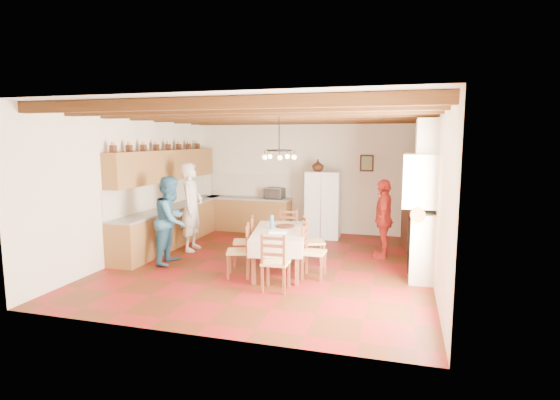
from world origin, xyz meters
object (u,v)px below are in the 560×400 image
object	(u,v)px
dining_table	(279,234)
microwave	(275,193)
refrigerator	(323,205)
chair_end_near	(276,262)
chair_end_far	(287,233)
hutch	(416,201)
chair_left_near	(238,250)
person_woman_blue	(172,220)
chair_left_far	(244,241)
chair_right_far	(314,241)
person_woman_red	(383,219)
chair_right_near	(314,251)
person_man	(192,207)

from	to	relation	value
dining_table	microwave	world-z (taller)	microwave
refrigerator	chair_end_near	bearing A→B (deg)	-92.15
chair_end_far	hutch	bearing A→B (deg)	23.63
refrigerator	chair_left_near	size ratio (longest dim) A/B	1.73
chair_end_near	person_woman_blue	xyz separation A→B (m)	(-2.43, 0.97, 0.39)
person_woman_blue	dining_table	bearing A→B (deg)	-93.12
chair_left_far	chair_end_near	xyz separation A→B (m)	(1.01, -1.23, 0.00)
chair_right_far	person_woman_red	bearing A→B (deg)	-74.90
chair_left_far	chair_right_near	xyz separation A→B (m)	(1.48, -0.42, 0.00)
chair_right_near	chair_right_far	world-z (taller)	same
refrigerator	chair_end_far	bearing A→B (deg)	-104.56
refrigerator	chair_right_near	distance (m)	3.29
chair_right_far	person_woman_blue	size ratio (longest dim) A/B	0.55
refrigerator	chair_right_far	distance (m)	2.50
person_man	chair_right_far	bearing A→B (deg)	-105.16
chair_right_near	chair_end_far	size ratio (longest dim) A/B	1.00
chair_right_near	chair_end_near	distance (m)	0.94
chair_end_far	person_woman_red	world-z (taller)	person_woman_red
chair_left_near	person_woman_blue	size ratio (longest dim) A/B	0.55
person_woman_blue	person_woman_red	world-z (taller)	person_woman_blue
hutch	chair_right_near	world-z (taller)	hutch
chair_right_near	chair_end_far	bearing A→B (deg)	32.33
chair_left_far	chair_end_far	world-z (taller)	same
chair_left_near	chair_right_near	bearing A→B (deg)	86.19
chair_end_far	person_woman_blue	bearing A→B (deg)	-152.02
refrigerator	person_man	distance (m)	3.30
dining_table	person_woman_blue	world-z (taller)	person_woman_blue
refrigerator	dining_table	distance (m)	3.05
chair_right_far	microwave	distance (m)	3.21
dining_table	person_woman_red	distance (m)	2.35
chair_right_far	person_man	xyz separation A→B (m)	(-2.82, 0.40, 0.49)
refrigerator	person_man	xyz separation A→B (m)	(-2.57, -2.06, 0.14)
person_woman_blue	chair_end_near	bearing A→B (deg)	-116.43
hutch	person_woman_red	distance (m)	1.20
chair_right_far	person_woman_red	world-z (taller)	person_woman_red
hutch	person_woman_blue	xyz separation A→B (m)	(-4.68, -2.51, -0.21)
dining_table	chair_end_far	bearing A→B (deg)	97.73
hutch	dining_table	distance (m)	3.51
refrigerator	chair_end_far	world-z (taller)	refrigerator
chair_left_near	microwave	distance (m)	3.89
chair_end_far	microwave	distance (m)	2.40
person_woman_red	chair_end_far	bearing A→B (deg)	-80.26
chair_end_near	person_man	world-z (taller)	person_man
refrigerator	chair_right_far	bearing A→B (deg)	-85.49
chair_left_far	chair_right_far	world-z (taller)	same
chair_left_far	person_man	world-z (taller)	person_man
chair_right_near	hutch	bearing A→B (deg)	-33.64
hutch	person_woman_red	xyz separation A→B (m)	(-0.67, -0.97, -0.26)
person_woman_blue	person_woman_red	bearing A→B (deg)	-73.64
dining_table	hutch	bearing A→B (deg)	44.61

